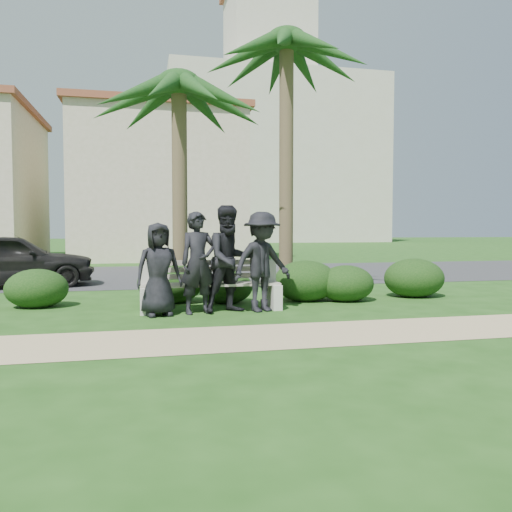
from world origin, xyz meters
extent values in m
plane|color=#1E4614|center=(0.00, 0.00, 0.00)|extent=(160.00, 160.00, 0.00)
cube|color=tan|center=(0.00, -1.80, 0.00)|extent=(30.00, 1.60, 0.01)
cube|color=#2D2D30|center=(0.00, 8.00, 0.00)|extent=(160.00, 8.00, 0.01)
cube|color=#BCB38D|center=(-1.00, 18.00, 3.50)|extent=(8.00, 8.00, 7.00)
cube|color=brown|center=(-1.00, 18.00, 7.15)|extent=(8.40, 8.40, 0.30)
cube|color=beige|center=(14.00, 55.00, 10.00)|extent=(26.00, 18.00, 20.00)
cube|color=beige|center=(14.00, 55.00, 26.00)|extent=(10.00, 10.00, 12.00)
cube|color=gray|center=(-0.56, 0.51, 0.47)|extent=(2.49, 0.58, 0.04)
cube|color=gray|center=(-0.56, 0.76, 0.73)|extent=(2.49, 0.05, 0.29)
cube|color=beige|center=(-1.72, 0.51, 0.23)|extent=(0.17, 0.57, 0.46)
cube|color=beige|center=(0.61, 0.51, 0.23)|extent=(0.17, 0.57, 0.46)
imported|color=black|center=(-1.49, 0.18, 0.79)|extent=(0.86, 0.66, 1.57)
imported|color=black|center=(-0.82, 0.26, 0.88)|extent=(0.73, 0.57, 1.77)
imported|color=black|center=(-0.26, 0.28, 0.94)|extent=(1.09, 0.96, 1.88)
imported|color=black|center=(0.31, 0.24, 0.89)|extent=(1.30, 1.00, 1.77)
ellipsoid|color=black|center=(-3.70, 1.63, 0.37)|extent=(1.14, 0.94, 0.74)
ellipsoid|color=black|center=(-1.22, 1.68, 0.42)|extent=(1.30, 1.08, 0.85)
ellipsoid|color=black|center=(-0.13, 1.42, 0.34)|extent=(1.03, 0.85, 0.67)
ellipsoid|color=black|center=(1.50, 1.37, 0.43)|extent=(1.31, 1.09, 0.86)
ellipsoid|color=black|center=(2.28, 1.14, 0.38)|extent=(1.16, 0.96, 0.76)
ellipsoid|color=black|center=(3.98, 1.43, 0.43)|extent=(1.32, 1.09, 0.86)
cylinder|color=brown|center=(-0.98, 2.39, 2.27)|extent=(0.32, 0.32, 4.53)
cylinder|color=brown|center=(1.45, 2.67, 2.86)|extent=(0.32, 0.32, 5.72)
imported|color=black|center=(-5.04, 5.27, 0.69)|extent=(4.27, 2.36, 1.37)
camera|label=1|loc=(-1.71, -8.33, 1.45)|focal=35.00mm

